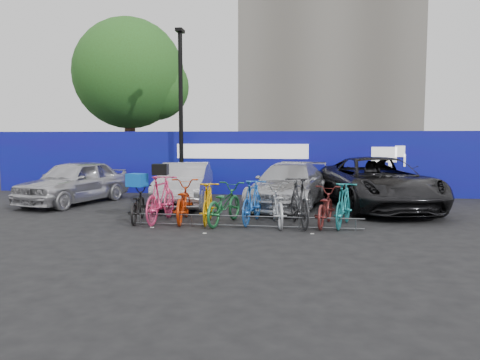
% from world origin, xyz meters
% --- Properties ---
extents(ground, '(100.00, 100.00, 0.00)m').
position_xyz_m(ground, '(0.00, 0.00, 0.00)').
color(ground, black).
rests_on(ground, ground).
extents(hoarding, '(22.00, 0.18, 2.40)m').
position_xyz_m(hoarding, '(0.01, 6.00, 1.20)').
color(hoarding, '#0A1895').
rests_on(hoarding, ground).
extents(tree, '(5.40, 5.20, 7.80)m').
position_xyz_m(tree, '(-6.77, 10.06, 5.07)').
color(tree, '#382314').
rests_on(tree, ground).
extents(lamppost, '(0.25, 0.50, 6.11)m').
position_xyz_m(lamppost, '(-3.20, 5.40, 3.27)').
color(lamppost, black).
rests_on(lamppost, ground).
extents(bike_rack, '(5.60, 0.03, 0.30)m').
position_xyz_m(bike_rack, '(-0.00, -0.60, 0.16)').
color(bike_rack, '#595B60').
rests_on(bike_rack, ground).
extents(car_0, '(2.65, 4.49, 1.43)m').
position_xyz_m(car_0, '(-6.08, 2.73, 0.72)').
color(car_0, '#BCBCC1').
rests_on(car_0, ground).
extents(car_1, '(1.89, 4.25, 1.35)m').
position_xyz_m(car_1, '(-2.39, 2.81, 0.68)').
color(car_1, '#A9A8AD').
rests_on(car_1, ground).
extents(car_2, '(2.75, 4.96, 1.36)m').
position_xyz_m(car_2, '(0.91, 3.01, 0.68)').
color(car_2, '#BBBDC1').
rests_on(car_2, ground).
extents(car_3, '(3.66, 6.03, 1.57)m').
position_xyz_m(car_3, '(3.58, 3.03, 0.78)').
color(car_3, black).
rests_on(car_3, ground).
extents(bike_0, '(0.91, 1.81, 0.91)m').
position_xyz_m(bike_0, '(-2.84, -0.16, 0.45)').
color(bike_0, black).
rests_on(bike_0, ground).
extents(bike_1, '(0.65, 2.04, 1.21)m').
position_xyz_m(bike_1, '(-2.21, -0.18, 0.61)').
color(bike_1, '#E6386F').
rests_on(bike_1, ground).
extents(bike_2, '(0.97, 2.10, 1.06)m').
position_xyz_m(bike_2, '(-1.69, -0.01, 0.53)').
color(bike_2, '#B62E08').
rests_on(bike_2, ground).
extents(bike_3, '(0.65, 1.77, 1.04)m').
position_xyz_m(bike_3, '(-0.98, -0.19, 0.52)').
color(bike_3, '#E79F07').
rests_on(bike_3, ground).
extents(bike_4, '(1.10, 2.04, 1.02)m').
position_xyz_m(bike_4, '(-0.58, -0.18, 0.51)').
color(bike_4, '#1E6935').
rests_on(bike_4, ground).
extents(bike_5, '(0.75, 1.90, 1.11)m').
position_xyz_m(bike_5, '(0.11, -0.00, 0.55)').
color(bike_5, '#1A53B0').
rests_on(bike_5, ground).
extents(bike_6, '(0.99, 2.01, 1.01)m').
position_xyz_m(bike_6, '(0.74, -0.15, 0.50)').
color(bike_6, '#A8ACB0').
rests_on(bike_6, ground).
extents(bike_7, '(1.00, 2.08, 1.21)m').
position_xyz_m(bike_7, '(1.29, -0.19, 0.60)').
color(bike_7, '#262628').
rests_on(bike_7, ground).
extents(bike_8, '(0.96, 1.88, 0.94)m').
position_xyz_m(bike_8, '(1.90, -0.09, 0.47)').
color(bike_8, maroon).
rests_on(bike_8, ground).
extents(bike_9, '(0.93, 1.87, 1.08)m').
position_xyz_m(bike_9, '(2.34, -0.12, 0.54)').
color(bike_9, '#1A7B80').
rests_on(bike_9, ground).
extents(cargo_crate, '(0.54, 0.47, 0.33)m').
position_xyz_m(cargo_crate, '(-2.84, -0.16, 1.07)').
color(cargo_crate, blue).
rests_on(cargo_crate, bike_0).
extents(cargo_topcase, '(0.42, 0.38, 0.28)m').
position_xyz_m(cargo_topcase, '(-2.21, -0.18, 1.35)').
color(cargo_topcase, black).
rests_on(cargo_topcase, bike_1).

